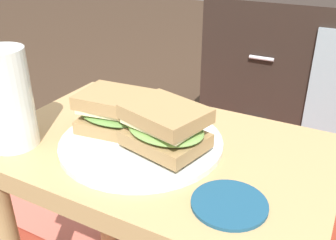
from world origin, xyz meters
TOP-DOWN VIEW (x-y plane):
  - side_table at (0.00, 0.00)m, footprint 0.56×0.36m
  - area_rug at (-0.27, 0.37)m, footprint 1.28×0.73m
  - plate at (-0.03, -0.01)m, footprint 0.27×0.27m
  - sandwich_front at (-0.08, -0.00)m, footprint 0.15×0.11m
  - sandwich_back at (0.03, -0.02)m, footprint 0.15×0.12m
  - beer_glass at (-0.21, -0.11)m, footprint 0.08×0.08m
  - coaster at (0.16, -0.09)m, footprint 0.10×0.10m

SIDE VIEW (x-z plane):
  - area_rug at x=-0.27m, z-range 0.00..0.01m
  - side_table at x=0.00m, z-range 0.14..0.60m
  - coaster at x=0.16m, z-range 0.46..0.47m
  - plate at x=-0.03m, z-range 0.46..0.47m
  - sandwich_front at x=-0.08m, z-range 0.47..0.54m
  - sandwich_back at x=0.03m, z-range 0.48..0.54m
  - beer_glass at x=-0.21m, z-range 0.46..0.62m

